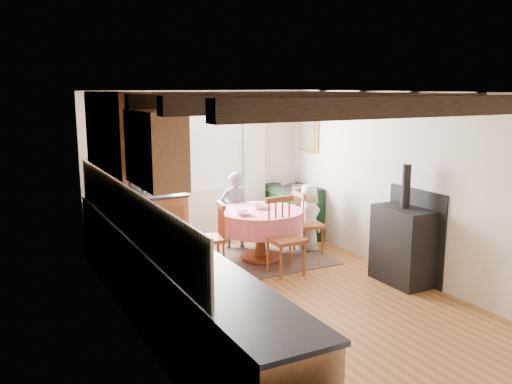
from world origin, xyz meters
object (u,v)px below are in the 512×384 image
chair_near (286,237)px  cup (258,206)px  child_far (234,211)px  dining_table (260,235)px  child_right (308,217)px  aga_range (293,211)px  chair_left (210,236)px  chair_right (309,222)px  cast_iron_stove (404,225)px

chair_near → cup: 0.81m
child_far → cup: size_ratio=11.39×
dining_table → child_right: bearing=6.2°
aga_range → child_right: 0.72m
dining_table → child_right: child_right is taller
dining_table → chair_left: size_ratio=1.32×
chair_right → child_far: 1.14m
dining_table → chair_right: size_ratio=1.29×
child_far → aga_range: bearing=-163.4°
dining_table → chair_left: bearing=-178.5°
chair_left → aga_range: 2.01m
cast_iron_stove → child_right: size_ratio=1.50×
chair_near → cast_iron_stove: 1.51m
chair_near → child_far: size_ratio=0.86×
dining_table → child_right: (0.88, 0.10, 0.14)m
cast_iron_stove → chair_right: bearing=102.7°
child_far → cup: child_far is taller
chair_right → aga_range: size_ratio=0.99×
aga_range → chair_near: bearing=-124.8°
chair_near → cup: (-0.01, 0.77, 0.27)m
child_right → aga_range: bearing=-5.6°
cup → chair_right: bearing=-8.0°
chair_near → cast_iron_stove: size_ratio=0.68×
chair_near → child_right: 1.18m
chair_left → chair_right: size_ratio=0.98×
chair_near → aga_range: chair_near is taller
chair_right → child_far: (-0.88, 0.72, 0.13)m
chair_near → child_right: bearing=41.1°
chair_near → child_right: chair_near is taller
dining_table → chair_right: (0.79, -0.04, 0.10)m
dining_table → aga_range: 1.32m
dining_table → child_far: size_ratio=1.02×
cast_iron_stove → child_far: 2.64m
aga_range → cast_iron_stove: 2.47m
dining_table → chair_near: size_ratio=1.18×
child_far → child_right: child_far is taller
dining_table → cast_iron_stove: cast_iron_stove is taller
child_far → chair_near: bearing=104.3°
dining_table → cup: size_ratio=11.59×
dining_table → aga_range: aga_range is taller
chair_near → dining_table: bearing=89.0°
chair_left → child_right: child_right is taller
chair_near → cup: size_ratio=9.81×
aga_range → chair_right: bearing=-106.7°
chair_left → cup: 0.85m
chair_left → chair_near: bearing=60.0°
chair_left → cup: bearing=106.9°
cast_iron_stove → child_right: 1.78m
chair_left → aga_range: size_ratio=0.97×
cup → chair_near: bearing=-89.2°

